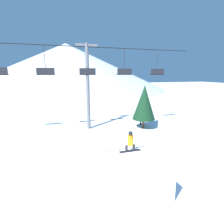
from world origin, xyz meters
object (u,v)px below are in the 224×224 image
(snow_ramp, at_px, (136,174))
(pine_tree_near, at_px, (144,102))
(snowboarder, at_px, (130,141))
(distant_skier, at_px, (141,120))

(snow_ramp, bearing_deg, pine_tree_near, 61.08)
(snowboarder, height_order, distant_skier, snowboarder)
(distant_skier, bearing_deg, snow_ramp, -117.24)
(distant_skier, bearing_deg, snowboarder, -119.36)
(pine_tree_near, bearing_deg, snowboarder, -121.49)
(snow_ramp, height_order, snowboarder, snowboarder)
(snow_ramp, bearing_deg, distant_skier, 62.76)
(snow_ramp, xyz_separation_m, pine_tree_near, (5.61, 10.15, 2.29))
(snowboarder, xyz_separation_m, distant_skier, (5.77, 10.26, -1.66))
(snow_ramp, bearing_deg, snowboarder, 83.36)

